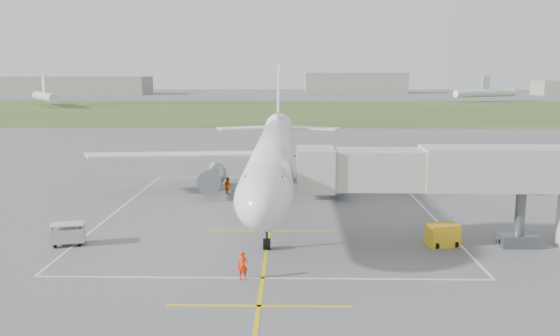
{
  "coord_description": "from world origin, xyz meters",
  "views": [
    {
      "loc": [
        1.7,
        -51.45,
        12.35
      ],
      "look_at": [
        0.72,
        -4.0,
        4.0
      ],
      "focal_mm": 35.0,
      "sensor_mm": 36.0,
      "label": 1
    }
  ],
  "objects_px": {
    "airliner": "(274,156)",
    "jet_bridge": "(490,182)",
    "ramp_worker_nose": "(243,266)",
    "ramp_worker_wing": "(228,185)",
    "gpu_unit": "(443,235)",
    "baggage_cart": "(68,234)"
  },
  "relations": [
    {
      "from": "airliner",
      "to": "jet_bridge",
      "type": "distance_m",
      "value": 21.22
    },
    {
      "from": "airliner",
      "to": "ramp_worker_nose",
      "type": "xyz_separation_m",
      "value": [
        -1.2,
        -20.93,
        -3.53
      ]
    },
    {
      "from": "ramp_worker_wing",
      "to": "gpu_unit",
      "type": "bearing_deg",
      "value": -167.45
    },
    {
      "from": "jet_bridge",
      "to": "baggage_cart",
      "type": "bearing_deg",
      "value": -179.38
    },
    {
      "from": "airliner",
      "to": "jet_bridge",
      "type": "height_order",
      "value": "airliner"
    },
    {
      "from": "ramp_worker_nose",
      "to": "ramp_worker_wing",
      "type": "bearing_deg",
      "value": 95.92
    },
    {
      "from": "airliner",
      "to": "baggage_cart",
      "type": "relative_size",
      "value": 18.17
    },
    {
      "from": "jet_bridge",
      "to": "gpu_unit",
      "type": "relative_size",
      "value": 9.81
    },
    {
      "from": "gpu_unit",
      "to": "ramp_worker_nose",
      "type": "distance_m",
      "value": 15.41
    },
    {
      "from": "airliner",
      "to": "baggage_cart",
      "type": "bearing_deg",
      "value": -134.68
    },
    {
      "from": "gpu_unit",
      "to": "ramp_worker_nose",
      "type": "xyz_separation_m",
      "value": [
        -13.84,
        -6.77,
        0.07
      ]
    },
    {
      "from": "jet_bridge",
      "to": "ramp_worker_nose",
      "type": "height_order",
      "value": "jet_bridge"
    },
    {
      "from": "jet_bridge",
      "to": "ramp_worker_wing",
      "type": "height_order",
      "value": "jet_bridge"
    },
    {
      "from": "jet_bridge",
      "to": "gpu_unit",
      "type": "distance_m",
      "value": 5.01
    },
    {
      "from": "airliner",
      "to": "gpu_unit",
      "type": "bearing_deg",
      "value": -48.25
    },
    {
      "from": "airliner",
      "to": "jet_bridge",
      "type": "xyz_separation_m",
      "value": [
        15.72,
        -14.25,
        0.35
      ]
    },
    {
      "from": "baggage_cart",
      "to": "ramp_worker_wing",
      "type": "xyz_separation_m",
      "value": [
        9.62,
        17.03,
        0.07
      ]
    },
    {
      "from": "gpu_unit",
      "to": "baggage_cart",
      "type": "height_order",
      "value": "baggage_cart"
    },
    {
      "from": "airliner",
      "to": "ramp_worker_wing",
      "type": "bearing_deg",
      "value": 152.83
    },
    {
      "from": "baggage_cart",
      "to": "ramp_worker_nose",
      "type": "distance_m",
      "value": 14.66
    },
    {
      "from": "jet_bridge",
      "to": "ramp_worker_wing",
      "type": "distance_m",
      "value": 26.73
    },
    {
      "from": "airliner",
      "to": "gpu_unit",
      "type": "xyz_separation_m",
      "value": [
        12.64,
        -14.16,
        -3.6
      ]
    }
  ]
}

